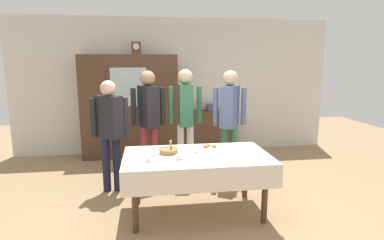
# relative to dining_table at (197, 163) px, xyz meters

# --- Properties ---
(ground_plane) EXTENTS (12.00, 12.00, 0.00)m
(ground_plane) POSITION_rel_dining_table_xyz_m (0.00, 0.24, -0.64)
(ground_plane) COLOR #997A56
(ground_plane) RESTS_ON ground
(back_wall) EXTENTS (6.40, 0.10, 2.70)m
(back_wall) POSITION_rel_dining_table_xyz_m (0.00, 2.89, 0.71)
(back_wall) COLOR silver
(back_wall) RESTS_ON ground
(dining_table) EXTENTS (1.74, 1.00, 0.74)m
(dining_table) POSITION_rel_dining_table_xyz_m (0.00, 0.00, 0.00)
(dining_table) COLOR #4C3321
(dining_table) RESTS_ON ground
(wall_cabinet) EXTENTS (1.82, 0.46, 1.97)m
(wall_cabinet) POSITION_rel_dining_table_xyz_m (-0.90, 2.59, 0.34)
(wall_cabinet) COLOR #4C3321
(wall_cabinet) RESTS_ON ground
(mantel_clock) EXTENTS (0.18, 0.11, 0.24)m
(mantel_clock) POSITION_rel_dining_table_xyz_m (-0.75, 2.59, 1.45)
(mantel_clock) COLOR brown
(mantel_clock) RESTS_ON wall_cabinet
(bookshelf_low) EXTENTS (1.06, 0.35, 0.87)m
(bookshelf_low) POSITION_rel_dining_table_xyz_m (0.69, 2.64, -0.21)
(bookshelf_low) COLOR #4C3321
(bookshelf_low) RESTS_ON ground
(book_stack) EXTENTS (0.17, 0.23, 0.13)m
(book_stack) POSITION_rel_dining_table_xyz_m (0.69, 2.64, 0.29)
(book_stack) COLOR #664C7A
(book_stack) RESTS_ON bookshelf_low
(tea_cup_front_edge) EXTENTS (0.13, 0.13, 0.06)m
(tea_cup_front_edge) POSITION_rel_dining_table_xyz_m (-0.57, -0.16, 0.13)
(tea_cup_front_edge) COLOR white
(tea_cup_front_edge) RESTS_ON dining_table
(tea_cup_far_right) EXTENTS (0.13, 0.13, 0.06)m
(tea_cup_far_right) POSITION_rel_dining_table_xyz_m (-0.23, -0.14, 0.13)
(tea_cup_far_right) COLOR silver
(tea_cup_far_right) RESTS_ON dining_table
(tea_cup_back_edge) EXTENTS (0.13, 0.13, 0.06)m
(tea_cup_back_edge) POSITION_rel_dining_table_xyz_m (0.02, 0.13, 0.13)
(tea_cup_back_edge) COLOR white
(tea_cup_back_edge) RESTS_ON dining_table
(tea_cup_far_left) EXTENTS (0.13, 0.13, 0.06)m
(tea_cup_far_left) POSITION_rel_dining_table_xyz_m (-0.52, 0.24, 0.12)
(tea_cup_far_left) COLOR white
(tea_cup_far_left) RESTS_ON dining_table
(tea_cup_center) EXTENTS (0.13, 0.13, 0.06)m
(tea_cup_center) POSITION_rel_dining_table_xyz_m (-0.52, 0.04, 0.13)
(tea_cup_center) COLOR white
(tea_cup_center) RESTS_ON dining_table
(bread_basket) EXTENTS (0.24, 0.24, 0.16)m
(bread_basket) POSITION_rel_dining_table_xyz_m (-0.33, 0.14, 0.13)
(bread_basket) COLOR #9E7542
(bread_basket) RESTS_ON dining_table
(pastry_plate) EXTENTS (0.28, 0.28, 0.05)m
(pastry_plate) POSITION_rel_dining_table_xyz_m (0.21, 0.28, 0.11)
(pastry_plate) COLOR white
(pastry_plate) RESTS_ON dining_table
(spoon_front_edge) EXTENTS (0.12, 0.02, 0.01)m
(spoon_front_edge) POSITION_rel_dining_table_xyz_m (0.07, -0.11, 0.10)
(spoon_front_edge) COLOR silver
(spoon_front_edge) RESTS_ON dining_table
(spoon_mid_right) EXTENTS (0.12, 0.02, 0.01)m
(spoon_mid_right) POSITION_rel_dining_table_xyz_m (0.54, 0.16, 0.10)
(spoon_mid_right) COLOR silver
(spoon_mid_right) RESTS_ON dining_table
(spoon_near_left) EXTENTS (0.12, 0.02, 0.01)m
(spoon_near_left) POSITION_rel_dining_table_xyz_m (-0.61, 0.38, 0.10)
(spoon_near_left) COLOR silver
(spoon_near_left) RESTS_ON dining_table
(person_beside_shelf) EXTENTS (0.52, 0.41, 1.71)m
(person_beside_shelf) POSITION_rel_dining_table_xyz_m (-0.56, 1.25, 0.40)
(person_beside_shelf) COLOR #933338
(person_beside_shelf) RESTS_ON ground
(person_behind_table_left) EXTENTS (0.52, 0.41, 1.71)m
(person_behind_table_left) POSITION_rel_dining_table_xyz_m (0.67, 1.07, 0.41)
(person_behind_table_left) COLOR #33704C
(person_behind_table_left) RESTS_ON ground
(person_near_right_end) EXTENTS (0.52, 0.38, 1.59)m
(person_near_right_end) POSITION_rel_dining_table_xyz_m (-1.10, 0.87, 0.32)
(person_near_right_end) COLOR #191E38
(person_near_right_end) RESTS_ON ground
(person_by_cabinet) EXTENTS (0.52, 0.36, 1.73)m
(person_by_cabinet) POSITION_rel_dining_table_xyz_m (0.02, 1.27, 0.42)
(person_by_cabinet) COLOR silver
(person_by_cabinet) RESTS_ON ground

